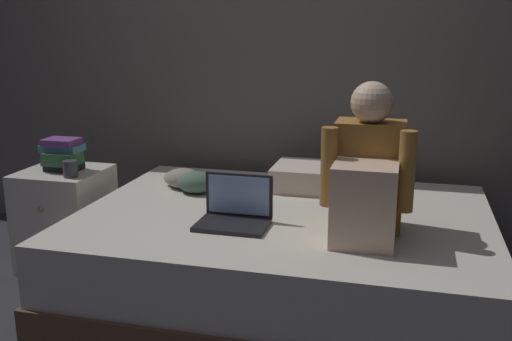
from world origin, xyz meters
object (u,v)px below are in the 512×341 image
book_stack (63,155)px  person_sitting (367,178)px  laptop (235,212)px  clothes_pile (188,180)px  bed (284,257)px  mug (70,169)px  nightstand (66,218)px  pillow (325,178)px

book_stack → person_sitting: bearing=-11.1°
laptop → clothes_pile: (-0.42, 0.49, -0.00)m
bed → mug: mug is taller
mug → clothes_pile: bearing=22.8°
bed → mug: 1.23m
nightstand → pillow: 1.49m
pillow → clothes_pile: (-0.73, -0.20, -0.01)m
clothes_pile → bed: bearing=-23.1°
mug → clothes_pile: 0.63m
person_sitting → book_stack: 1.72m
book_stack → clothes_pile: bearing=10.4°
pillow → mug: bearing=-161.5°
mug → clothes_pile: (0.57, 0.24, -0.08)m
laptop → book_stack: (-1.10, 0.36, 0.13)m
pillow → laptop: bearing=-114.6°
pillow → book_stack: size_ratio=2.53×
clothes_pile → mug: bearing=-157.2°
bed → nightstand: size_ratio=3.53×
pillow → clothes_pile: 0.76m
laptop → nightstand: bearing=161.9°
pillow → book_stack: 1.46m
bed → nightstand: nightstand is taller
bed → clothes_pile: bearing=156.9°
book_stack → mug: bearing=-44.6°
pillow → mug: 1.38m
person_sitting → book_stack: person_sitting is taller
person_sitting → book_stack: (-1.69, 0.33, -0.06)m
bed → book_stack: (-1.29, 0.13, 0.42)m
bed → person_sitting: 0.67m
mug → bed: bearing=-0.7°
bed → pillow: size_ratio=3.57×
bed → pillow: pillow is taller
pillow → clothes_pile: bearing=-165.0°
bed → clothes_pile: clothes_pile is taller
pillow → book_stack: bearing=-167.2°
nightstand → person_sitting: 1.79m
laptop → pillow: laptop is taller
mug → nightstand: bearing=137.3°
laptop → bed: bearing=52.1°
person_sitting → mug: person_sitting is taller
mug → person_sitting: bearing=-7.9°
nightstand → mug: (0.13, -0.12, 0.33)m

